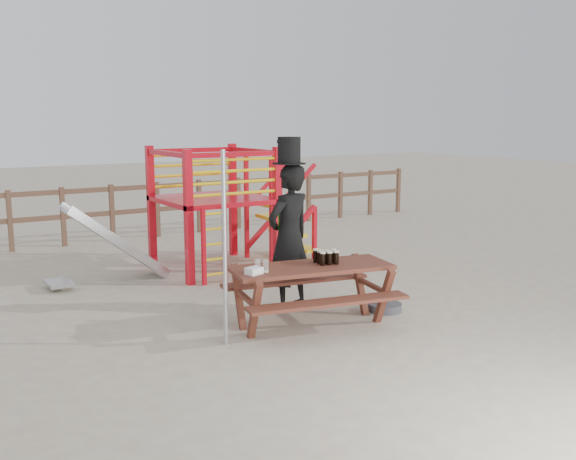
# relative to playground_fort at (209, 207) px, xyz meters

# --- Properties ---
(ground) EXTENTS (60.00, 60.00, 0.00)m
(ground) POSITION_rel_playground_fort_xyz_m (-0.12, -3.58, -1.07)
(ground) COLOR #B8AC8F
(ground) RESTS_ON ground
(back_fence) EXTENTS (15.09, 0.09, 1.20)m
(back_fence) POSITION_rel_playground_fort_xyz_m (-0.12, 3.42, -0.34)
(back_fence) COLOR brown
(back_fence) RESTS_ON ground
(playground_fort) EXTENTS (4.71, 1.84, 2.10)m
(playground_fort) POSITION_rel_playground_fort_xyz_m (0.00, 0.00, 0.00)
(playground_fort) COLOR red
(playground_fort) RESTS_ON ground
(picnic_table) EXTENTS (2.22, 1.74, 0.77)m
(picnic_table) POSITION_rel_playground_fort_xyz_m (-0.27, -3.45, -0.59)
(picnic_table) COLOR brown
(picnic_table) RESTS_ON ground
(man_with_hat) EXTENTS (0.81, 0.63, 2.32)m
(man_with_hat) POSITION_rel_playground_fort_xyz_m (-0.12, -2.70, -0.03)
(man_with_hat) COLOR black
(man_with_hat) RESTS_ON ground
(metal_pole) EXTENTS (0.05, 0.05, 2.23)m
(metal_pole) POSITION_rel_playground_fort_xyz_m (-1.49, -3.50, 0.04)
(metal_pole) COLOR #B2B2B7
(metal_pole) RESTS_ON ground
(parasol_base) EXTENTS (0.46, 0.46, 0.19)m
(parasol_base) POSITION_rel_playground_fort_xyz_m (0.91, -3.48, -1.02)
(parasol_base) COLOR #3B3B41
(parasol_base) RESTS_ON ground
(paper_bag) EXTENTS (0.21, 0.18, 0.08)m
(paper_bag) POSITION_rel_playground_fort_xyz_m (-1.09, -3.45, -0.26)
(paper_bag) COLOR white
(paper_bag) RESTS_ON picnic_table
(stout_pints) EXTENTS (0.28, 0.30, 0.17)m
(stout_pints) POSITION_rel_playground_fort_xyz_m (-0.06, -3.46, -0.22)
(stout_pints) COLOR black
(stout_pints) RESTS_ON picnic_table
(empty_glasses) EXTENTS (0.14, 0.14, 0.15)m
(empty_glasses) POSITION_rel_playground_fort_xyz_m (-0.96, -3.41, -0.23)
(empty_glasses) COLOR silver
(empty_glasses) RESTS_ON picnic_table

